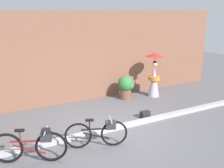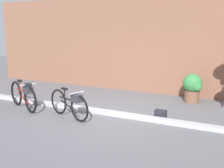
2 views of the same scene
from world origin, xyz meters
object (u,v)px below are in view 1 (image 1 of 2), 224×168
(backpack_on_pavement, at_px, (145,114))
(potted_plant_by_door, at_px, (126,86))
(bicycle_far_side, at_px, (99,133))
(bicycle_near_officer, at_px, (32,145))
(person_with_parasol, at_px, (154,75))

(backpack_on_pavement, bearing_deg, potted_plant_by_door, 77.28)
(bicycle_far_side, bearing_deg, bicycle_near_officer, 177.20)
(bicycle_near_officer, relative_size, backpack_on_pavement, 5.39)
(bicycle_near_officer, height_order, potted_plant_by_door, potted_plant_by_door)
(bicycle_far_side, bearing_deg, potted_plant_by_door, 48.93)
(person_with_parasol, bearing_deg, bicycle_far_side, -144.11)
(bicycle_far_side, relative_size, potted_plant_by_door, 1.68)
(bicycle_far_side, xyz_separation_m, potted_plant_by_door, (2.74, 3.15, 0.11))
(bicycle_near_officer, bearing_deg, bicycle_far_side, -2.80)
(bicycle_near_officer, height_order, bicycle_far_side, bicycle_near_officer)
(potted_plant_by_door, bearing_deg, bicycle_far_side, -131.07)
(person_with_parasol, relative_size, backpack_on_pavement, 5.90)
(bicycle_near_officer, distance_m, bicycle_far_side, 1.74)
(bicycle_far_side, height_order, person_with_parasol, person_with_parasol)
(bicycle_far_side, relative_size, backpack_on_pavement, 5.11)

